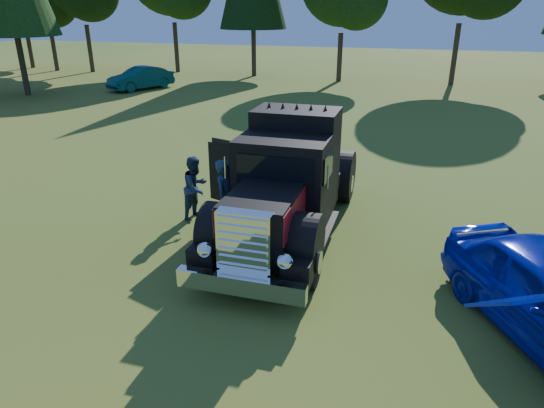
{
  "coord_description": "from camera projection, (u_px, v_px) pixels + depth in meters",
  "views": [
    {
      "loc": [
        1.65,
        -7.49,
        5.36
      ],
      "look_at": [
        -1.18,
        2.14,
        1.2
      ],
      "focal_mm": 32.0,
      "sensor_mm": 36.0,
      "label": 1
    }
  ],
  "objects": [
    {
      "name": "ground",
      "position": [
        300.0,
        311.0,
        9.12
      ],
      "size": [
        120.0,
        120.0,
        0.0
      ],
      "primitive_type": "plane",
      "color": "#32601C",
      "rests_on": "ground"
    },
    {
      "name": "spectator_far",
      "position": [
        196.0,
        188.0,
        12.84
      ],
      "size": [
        0.82,
        0.96,
        1.7
      ],
      "primitive_type": "imported",
      "rotation": [
        0.0,
        0.0,
        1.34
      ],
      "color": "#1B2640",
      "rests_on": "ground"
    },
    {
      "name": "distant_teal_car",
      "position": [
        141.0,
        78.0,
        32.59
      ],
      "size": [
        3.35,
        4.7,
        1.47
      ],
      "primitive_type": "imported",
      "rotation": [
        0.0,
        0.0,
        -0.45
      ],
      "color": "#092D3A",
      "rests_on": "ground"
    },
    {
      "name": "diamond_t_truck",
      "position": [
        287.0,
        188.0,
        11.62
      ],
      "size": [
        3.33,
        7.16,
        3.0
      ],
      "color": "black",
      "rests_on": "ground"
    },
    {
      "name": "spectator_near",
      "position": [
        226.0,
        199.0,
        11.71
      ],
      "size": [
        0.52,
        0.75,
        1.98
      ],
      "primitive_type": "imported",
      "rotation": [
        0.0,
        0.0,
        1.5
      ],
      "color": "#1C2741",
      "rests_on": "ground"
    }
  ]
}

